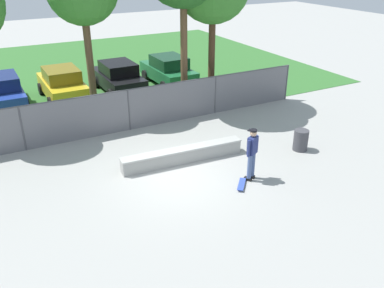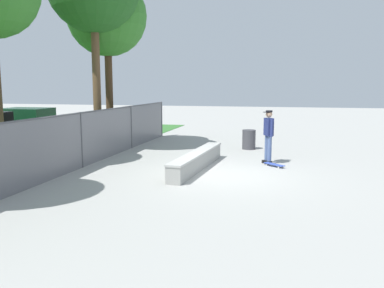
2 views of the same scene
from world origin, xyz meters
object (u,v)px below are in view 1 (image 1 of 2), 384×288
(car_black, at_px, (118,77))
(skateboarder, at_px, (252,152))
(skateboard, at_px, (242,184))
(car_yellow, at_px, (62,84))
(car_green, at_px, (168,70))
(car_blue, at_px, (2,91))
(trash_bin, at_px, (301,140))
(concrete_ledge, at_px, (183,155))

(car_black, bearing_deg, skateboarder, -85.73)
(skateboarder, xyz_separation_m, skateboard, (-0.52, -0.24, -0.96))
(skateboard, xyz_separation_m, car_yellow, (-3.27, 11.60, 0.77))
(car_yellow, relative_size, car_green, 1.00)
(skateboarder, height_order, car_blue, skateboarder)
(skateboarder, distance_m, car_black, 11.24)
(car_yellow, xyz_separation_m, car_green, (5.95, -0.18, 0.00))
(skateboarder, bearing_deg, car_green, 79.07)
(car_blue, xyz_separation_m, car_black, (5.84, -0.24, 0.00))
(skateboarder, height_order, trash_bin, skateboarder)
(car_blue, height_order, car_green, same)
(car_yellow, height_order, trash_bin, car_yellow)
(car_yellow, bearing_deg, car_green, -1.74)
(car_black, distance_m, car_green, 3.00)
(skateboard, xyz_separation_m, car_blue, (-6.15, 11.69, 0.77))
(car_blue, relative_size, car_yellow, 1.00)
(concrete_ledge, height_order, car_yellow, car_yellow)
(skateboarder, relative_size, car_yellow, 0.43)
(concrete_ledge, bearing_deg, car_blue, 119.39)
(car_yellow, distance_m, car_green, 5.96)
(concrete_ledge, relative_size, car_black, 1.10)
(skateboarder, bearing_deg, car_blue, 120.24)
(skateboarder, relative_size, skateboard, 2.51)
(car_yellow, xyz_separation_m, trash_bin, (6.82, -10.41, -0.43))
(trash_bin, bearing_deg, skateboarder, -162.58)
(concrete_ledge, xyz_separation_m, car_black, (0.62, 9.02, 0.56))
(car_black, bearing_deg, trash_bin, -69.34)
(car_yellow, distance_m, car_black, 2.96)
(skateboard, bearing_deg, skateboarder, 24.92)
(car_black, xyz_separation_m, trash_bin, (3.87, -10.25, -0.43))
(car_yellow, bearing_deg, trash_bin, -56.76)
(concrete_ledge, xyz_separation_m, car_blue, (-5.22, 9.26, 0.56))
(skateboard, relative_size, car_green, 0.17)
(car_black, relative_size, car_green, 1.00)
(trash_bin, bearing_deg, skateboard, -161.43)
(concrete_ledge, relative_size, car_green, 1.10)
(skateboard, height_order, car_yellow, car_yellow)
(car_blue, bearing_deg, car_yellow, -1.70)
(skateboarder, height_order, car_yellow, skateboarder)
(skateboarder, xyz_separation_m, car_blue, (-6.67, 11.45, -0.19))
(concrete_ledge, distance_m, car_green, 9.71)
(car_green, relative_size, trash_bin, 5.13)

